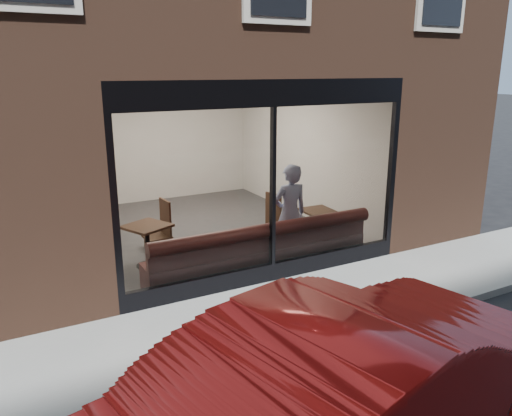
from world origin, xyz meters
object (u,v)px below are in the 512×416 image
banquette (260,259)px  cafe_chair_right (267,229)px  cafe_chair_left (157,237)px  person (290,214)px  cafe_table_right (317,211)px  cafe_table_left (147,226)px  parked_car (360,392)px

banquette → cafe_chair_right: size_ratio=9.91×
cafe_chair_left → cafe_chair_right: size_ratio=1.16×
person → cafe_table_right: person is taller
person → cafe_chair_left: bearing=-40.0°
cafe_table_left → cafe_chair_left: (0.41, 0.80, -0.50)m
cafe_table_left → parked_car: (0.22, -5.35, 0.04)m
cafe_table_left → cafe_chair_right: cafe_table_left is taller
cafe_chair_right → parked_car: size_ratio=0.09×
banquette → cafe_table_right: size_ratio=6.93×
parked_car → cafe_chair_left: bearing=-15.0°
banquette → cafe_chair_left: banquette is taller
banquette → cafe_chair_left: (-1.19, 1.94, 0.01)m
cafe_chair_left → cafe_chair_right: 2.17m
banquette → cafe_table_right: 1.72m
cafe_chair_right → banquette: bearing=38.6°
cafe_table_right → parked_car: 5.60m
cafe_chair_right → cafe_table_right: bearing=111.5°
banquette → cafe_table_right: (1.55, 0.55, 0.52)m
person → cafe_chair_right: 1.35m
cafe_chair_right → cafe_table_left: bearing=-12.9°
parked_car → cafe_table_right: bearing=-44.8°
parked_car → banquette: bearing=-31.4°
person → parked_car: person is taller
banquette → cafe_table_right: bearing=19.6°
cafe_chair_left → parked_car: (-0.20, -6.16, 0.54)m
person → cafe_chair_right: size_ratio=4.40×
cafe_table_right → parked_car: parked_car is taller
banquette → person: 0.97m
banquette → parked_car: 4.48m
person → cafe_table_left: bearing=-19.5°
cafe_table_left → cafe_chair_right: size_ratio=1.68×
banquette → cafe_chair_right: (0.89, 1.35, 0.01)m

